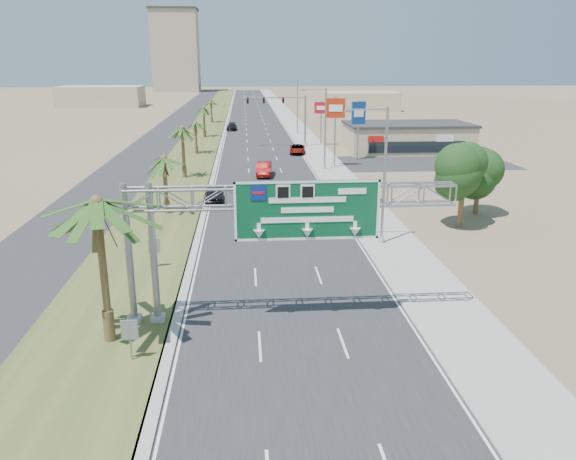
{
  "coord_description": "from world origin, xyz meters",
  "views": [
    {
      "loc": [
        -2.55,
        -17.05,
        13.02
      ],
      "look_at": [
        -0.24,
        12.21,
        4.2
      ],
      "focal_mm": 35.0,
      "sensor_mm": 36.0,
      "label": 1
    }
  ],
  "objects_px": {
    "pole_sign_blue": "(359,116)",
    "pole_sign_red_far": "(321,111)",
    "sign_gantry": "(275,208)",
    "store_building": "(407,138)",
    "signal_mast": "(292,116)",
    "car_left_lane": "(214,194)",
    "car_right_lane": "(297,149)",
    "car_far": "(232,127)",
    "palm_near": "(97,203)",
    "pole_sign_red_near": "(336,112)",
    "car_mid_lane": "(264,169)"
  },
  "relations": [
    {
      "from": "pole_sign_red_near",
      "to": "sign_gantry",
      "type": "bearing_deg",
      "value": -102.95
    },
    {
      "from": "pole_sign_red_far",
      "to": "car_far",
      "type": "bearing_deg",
      "value": 123.08
    },
    {
      "from": "sign_gantry",
      "to": "car_far",
      "type": "height_order",
      "value": "sign_gantry"
    },
    {
      "from": "sign_gantry",
      "to": "store_building",
      "type": "height_order",
      "value": "sign_gantry"
    },
    {
      "from": "car_left_lane",
      "to": "sign_gantry",
      "type": "bearing_deg",
      "value": -82.53
    },
    {
      "from": "car_mid_lane",
      "to": "palm_near",
      "type": "bearing_deg",
      "value": -98.9
    },
    {
      "from": "sign_gantry",
      "to": "car_left_lane",
      "type": "height_order",
      "value": "sign_gantry"
    },
    {
      "from": "pole_sign_red_far",
      "to": "pole_sign_red_near",
      "type": "bearing_deg",
      "value": -92.57
    },
    {
      "from": "car_left_lane",
      "to": "signal_mast",
      "type": "bearing_deg",
      "value": 71.27
    },
    {
      "from": "sign_gantry",
      "to": "car_mid_lane",
      "type": "relative_size",
      "value": 3.38
    },
    {
      "from": "car_left_lane",
      "to": "car_far",
      "type": "distance_m",
      "value": 59.36
    },
    {
      "from": "car_right_lane",
      "to": "pole_sign_red_near",
      "type": "xyz_separation_m",
      "value": [
        3.68,
        -11.31,
        6.31
      ]
    },
    {
      "from": "car_far",
      "to": "pole_sign_blue",
      "type": "relative_size",
      "value": 0.58
    },
    {
      "from": "pole_sign_blue",
      "to": "pole_sign_red_far",
      "type": "height_order",
      "value": "pole_sign_blue"
    },
    {
      "from": "car_far",
      "to": "sign_gantry",
      "type": "bearing_deg",
      "value": -85.85
    },
    {
      "from": "sign_gantry",
      "to": "pole_sign_red_far",
      "type": "distance_m",
      "value": 64.0
    },
    {
      "from": "palm_near",
      "to": "pole_sign_blue",
      "type": "xyz_separation_m",
      "value": [
        22.2,
        50.9,
        -0.88
      ]
    },
    {
      "from": "store_building",
      "to": "pole_sign_red_near",
      "type": "height_order",
      "value": "pole_sign_red_near"
    },
    {
      "from": "palm_near",
      "to": "car_mid_lane",
      "type": "bearing_deg",
      "value": 77.54
    },
    {
      "from": "car_right_lane",
      "to": "store_building",
      "type": "bearing_deg",
      "value": 9.11
    },
    {
      "from": "store_building",
      "to": "car_right_lane",
      "type": "height_order",
      "value": "store_building"
    },
    {
      "from": "car_mid_lane",
      "to": "pole_sign_red_near",
      "type": "distance_m",
      "value": 12.16
    },
    {
      "from": "signal_mast",
      "to": "store_building",
      "type": "bearing_deg",
      "value": -19.54
    },
    {
      "from": "signal_mast",
      "to": "car_mid_lane",
      "type": "xyz_separation_m",
      "value": [
        -5.38,
        -23.29,
        -4.03
      ]
    },
    {
      "from": "signal_mast",
      "to": "pole_sign_red_far",
      "type": "distance_m",
      "value": 4.85
    },
    {
      "from": "car_left_lane",
      "to": "car_right_lane",
      "type": "relative_size",
      "value": 0.93
    },
    {
      "from": "car_far",
      "to": "palm_near",
      "type": "bearing_deg",
      "value": -91.22
    },
    {
      "from": "store_building",
      "to": "car_right_lane",
      "type": "distance_m",
      "value": 16.77
    },
    {
      "from": "car_right_lane",
      "to": "pole_sign_red_near",
      "type": "height_order",
      "value": "pole_sign_red_near"
    },
    {
      "from": "palm_near",
      "to": "pole_sign_blue",
      "type": "distance_m",
      "value": 55.54
    },
    {
      "from": "car_left_lane",
      "to": "pole_sign_red_far",
      "type": "relative_size",
      "value": 0.63
    },
    {
      "from": "signal_mast",
      "to": "car_right_lane",
      "type": "relative_size",
      "value": 2.14
    },
    {
      "from": "car_right_lane",
      "to": "pole_sign_red_near",
      "type": "relative_size",
      "value": 0.54
    },
    {
      "from": "pole_sign_red_near",
      "to": "car_mid_lane",
      "type": "bearing_deg",
      "value": -151.47
    },
    {
      "from": "signal_mast",
      "to": "car_left_lane",
      "type": "distance_m",
      "value": 37.56
    },
    {
      "from": "sign_gantry",
      "to": "car_far",
      "type": "relative_size",
      "value": 3.54
    },
    {
      "from": "sign_gantry",
      "to": "car_far",
      "type": "bearing_deg",
      "value": 92.52
    },
    {
      "from": "store_building",
      "to": "pole_sign_red_near",
      "type": "xyz_separation_m",
      "value": [
        -13.0,
        -12.31,
        4.97
      ]
    },
    {
      "from": "store_building",
      "to": "car_right_lane",
      "type": "xyz_separation_m",
      "value": [
        -16.68,
        -1.0,
        -1.33
      ]
    },
    {
      "from": "store_building",
      "to": "car_right_lane",
      "type": "relative_size",
      "value": 3.75
    },
    {
      "from": "pole_sign_blue",
      "to": "car_right_lane",
      "type": "bearing_deg",
      "value": 141.58
    },
    {
      "from": "store_building",
      "to": "car_mid_lane",
      "type": "xyz_separation_m",
      "value": [
        -22.21,
        -17.32,
        -1.18
      ]
    },
    {
      "from": "car_left_lane",
      "to": "store_building",
      "type": "bearing_deg",
      "value": 45.18
    },
    {
      "from": "pole_sign_blue",
      "to": "store_building",
      "type": "bearing_deg",
      "value": 38.25
    },
    {
      "from": "car_right_lane",
      "to": "pole_sign_blue",
      "type": "height_order",
      "value": "pole_sign_blue"
    },
    {
      "from": "car_far",
      "to": "pole_sign_red_far",
      "type": "xyz_separation_m",
      "value": [
        14.7,
        -22.57,
        4.86
      ]
    },
    {
      "from": "sign_gantry",
      "to": "car_right_lane",
      "type": "xyz_separation_m",
      "value": [
        6.38,
        55.07,
        -5.39
      ]
    },
    {
      "from": "sign_gantry",
      "to": "store_building",
      "type": "relative_size",
      "value": 0.93
    },
    {
      "from": "pole_sign_red_near",
      "to": "pole_sign_blue",
      "type": "bearing_deg",
      "value": 52.52
    },
    {
      "from": "signal_mast",
      "to": "car_far",
      "type": "bearing_deg",
      "value": 113.0
    }
  ]
}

